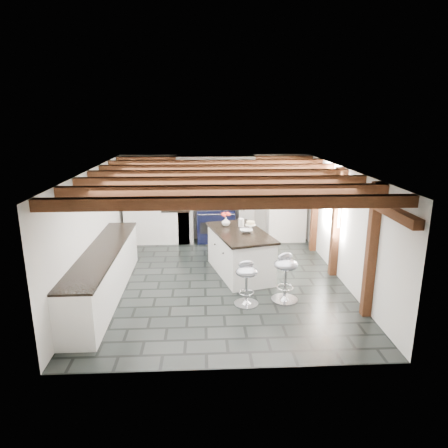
{
  "coord_description": "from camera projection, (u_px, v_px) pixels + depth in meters",
  "views": [
    {
      "loc": [
        -0.32,
        -7.66,
        3.31
      ],
      "look_at": [
        0.1,
        0.4,
        1.1
      ],
      "focal_mm": 32.0,
      "sensor_mm": 36.0,
      "label": 1
    }
  ],
  "objects": [
    {
      "name": "bar_stool_far",
      "position": [
        246.0,
        278.0,
        7.09
      ],
      "size": [
        0.45,
        0.45,
        0.81
      ],
      "rotation": [
        0.0,
        0.0,
        0.14
      ],
      "color": "silver",
      "rests_on": "ground"
    },
    {
      "name": "ground",
      "position": [
        220.0,
        280.0,
        8.27
      ],
      "size": [
        6.0,
        6.0,
        0.0
      ],
      "primitive_type": "plane",
      "color": "black",
      "rests_on": "ground"
    },
    {
      "name": "bar_stool_near",
      "position": [
        285.0,
        272.0,
        7.23
      ],
      "size": [
        0.58,
        0.58,
        0.9
      ],
      "rotation": [
        0.0,
        0.0,
        0.41
      ],
      "color": "silver",
      "rests_on": "ground"
    },
    {
      "name": "kitchen_island",
      "position": [
        240.0,
        252.0,
        8.52
      ],
      "size": [
        1.43,
        2.09,
        1.26
      ],
      "rotation": [
        0.0,
        0.0,
        0.25
      ],
      "color": "white",
      "rests_on": "ground"
    },
    {
      "name": "room_shell",
      "position": [
        191.0,
        214.0,
        9.32
      ],
      "size": [
        6.0,
        6.03,
        6.0
      ],
      "color": "white",
      "rests_on": "ground"
    },
    {
      "name": "range_cooker",
      "position": [
        216.0,
        224.0,
        10.73
      ],
      "size": [
        1.0,
        0.63,
        0.99
      ],
      "color": "black",
      "rests_on": "ground"
    }
  ]
}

